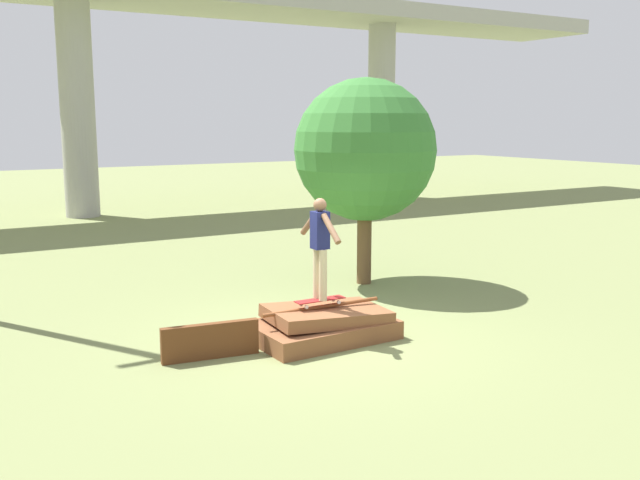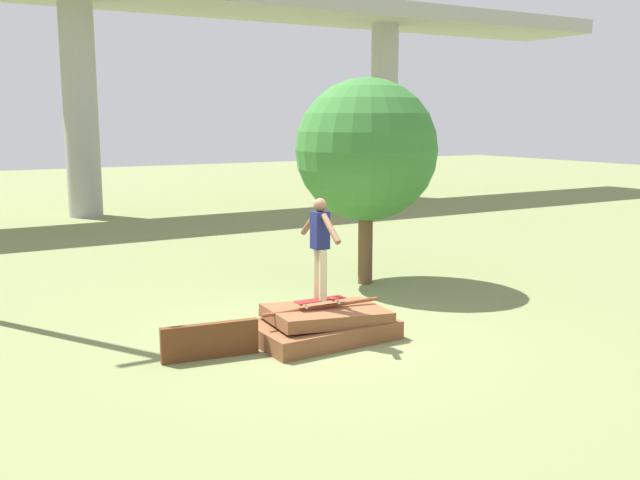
# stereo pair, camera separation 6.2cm
# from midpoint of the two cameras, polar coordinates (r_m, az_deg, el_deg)

# --- Properties ---
(ground_plane) EXTENTS (80.00, 80.00, 0.00)m
(ground_plane) POSITION_cam_midpoint_polar(r_m,az_deg,el_deg) (10.63, 0.33, -7.90)
(ground_plane) COLOR olive
(scrap_pile) EXTENTS (2.07, 1.36, 0.52)m
(scrap_pile) POSITION_cam_midpoint_polar(r_m,az_deg,el_deg) (10.58, 0.45, -6.79)
(scrap_pile) COLOR brown
(scrap_pile) RESTS_ON ground_plane
(scrap_plank_loose) EXTENTS (1.33, 0.29, 0.49)m
(scrap_plank_loose) POSITION_cam_midpoint_polar(r_m,az_deg,el_deg) (9.84, -8.60, -7.98)
(scrap_plank_loose) COLOR #5B3319
(scrap_plank_loose) RESTS_ON ground_plane
(skateboard) EXTENTS (0.78, 0.20, 0.09)m
(skateboard) POSITION_cam_midpoint_polar(r_m,az_deg,el_deg) (10.46, 0.17, -4.83)
(skateboard) COLOR maroon
(skateboard) RESTS_ON scrap_pile
(skater) EXTENTS (0.22, 1.08, 1.49)m
(skater) POSITION_cam_midpoint_polar(r_m,az_deg,el_deg) (10.28, 0.17, -0.18)
(skater) COLOR #C6B78E
(skater) RESTS_ON skateboard
(highway_overpass) EXTENTS (44.00, 3.99, 7.59)m
(highway_overpass) POSITION_cam_midpoint_polar(r_m,az_deg,el_deg) (25.09, -18.93, 16.81)
(highway_overpass) COLOR #A8A59E
(highway_overpass) RESTS_ON ground_plane
(tree_behind_left) EXTENTS (2.74, 2.74, 3.99)m
(tree_behind_left) POSITION_cam_midpoint_polar(r_m,az_deg,el_deg) (13.80, 3.86, 7.17)
(tree_behind_left) COLOR brown
(tree_behind_left) RESTS_ON ground_plane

